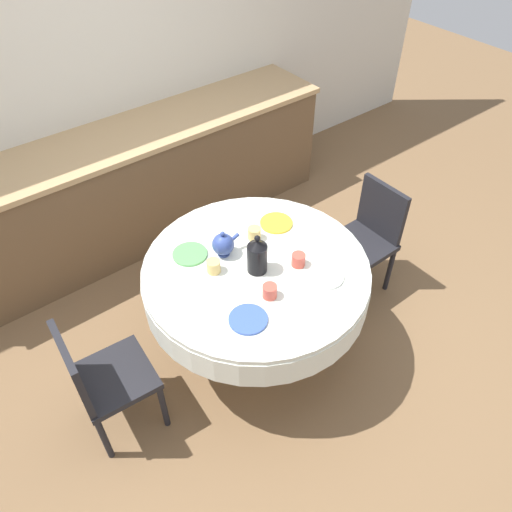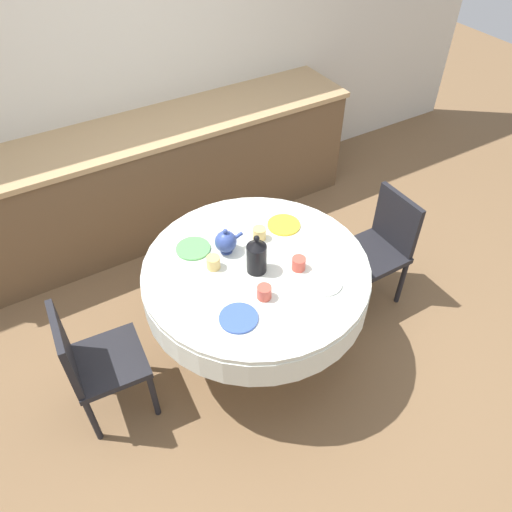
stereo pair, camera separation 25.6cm
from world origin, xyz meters
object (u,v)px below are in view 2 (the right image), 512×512
object	(u,v)px
coffee_carafe	(257,256)
teapot	(226,242)
chair_right	(93,361)
chair_left	(380,244)

from	to	relation	value
coffee_carafe	teapot	xyz separation A→B (m)	(-0.07, 0.22, -0.03)
chair_right	teapot	size ratio (longest dim) A/B	4.69
coffee_carafe	chair_right	bearing A→B (deg)	174.06
chair_right	coffee_carafe	world-z (taller)	coffee_carafe
chair_left	teapot	bearing A→B (deg)	79.68
coffee_carafe	teapot	size ratio (longest dim) A/B	1.42
coffee_carafe	chair_left	bearing A→B (deg)	1.82
chair_right	teapot	xyz separation A→B (m)	(0.91, 0.12, 0.37)
coffee_carafe	teapot	world-z (taller)	coffee_carafe
chair_right	teapot	bearing A→B (deg)	101.95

